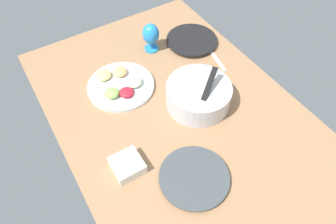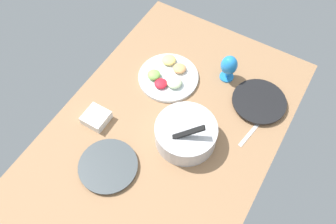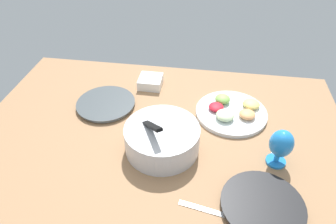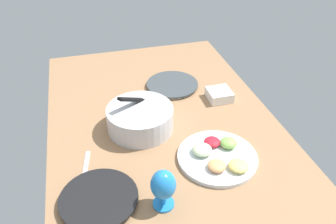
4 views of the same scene
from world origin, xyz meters
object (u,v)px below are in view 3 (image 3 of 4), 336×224
object	(u,v)px
dinner_plate_left	(262,206)
fruit_platter	(232,111)
dinner_plate_right	(106,104)
mixing_bowl	(162,138)
hurricane_glass_blue	(281,145)
square_bowl_white	(151,81)

from	to	relation	value
dinner_plate_left	fruit_platter	world-z (taller)	fruit_platter
dinner_plate_right	mixing_bowl	xyz separation A→B (cm)	(-31.02, 23.56, 4.82)
dinner_plate_left	fruit_platter	distance (cm)	49.51
fruit_platter	hurricane_glass_blue	bearing A→B (deg)	121.66
fruit_platter	hurricane_glass_blue	world-z (taller)	hurricane_glass_blue
fruit_platter	square_bowl_white	distance (cm)	44.66
dinner_plate_right	square_bowl_white	xyz separation A→B (cm)	(-17.74, -19.82, 1.68)
dinner_plate_right	fruit_platter	bearing A→B (deg)	-177.52
dinner_plate_right	square_bowl_white	bearing A→B (deg)	-131.83
square_bowl_white	dinner_plate_right	bearing A→B (deg)	48.17
square_bowl_white	hurricane_glass_blue	bearing A→B (deg)	142.58
hurricane_glass_blue	square_bowl_white	world-z (taller)	hurricane_glass_blue
dinner_plate_left	square_bowl_white	xyz separation A→B (cm)	(50.77, -65.84, 1.38)
mixing_bowl	fruit_platter	bearing A→B (deg)	-136.89
dinner_plate_left	dinner_plate_right	world-z (taller)	dinner_plate_left
fruit_platter	square_bowl_white	size ratio (longest dim) A/B	2.79
dinner_plate_left	dinner_plate_right	size ratio (longest dim) A/B	1.01
square_bowl_white	dinner_plate_left	bearing A→B (deg)	127.64
dinner_plate_left	hurricane_glass_blue	distance (cm)	24.14
mixing_bowl	square_bowl_white	bearing A→B (deg)	-72.97
hurricane_glass_blue	dinner_plate_right	bearing A→B (deg)	-17.90
dinner_plate_left	hurricane_glass_blue	xyz separation A→B (cm)	(-7.02, -21.63, 8.09)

